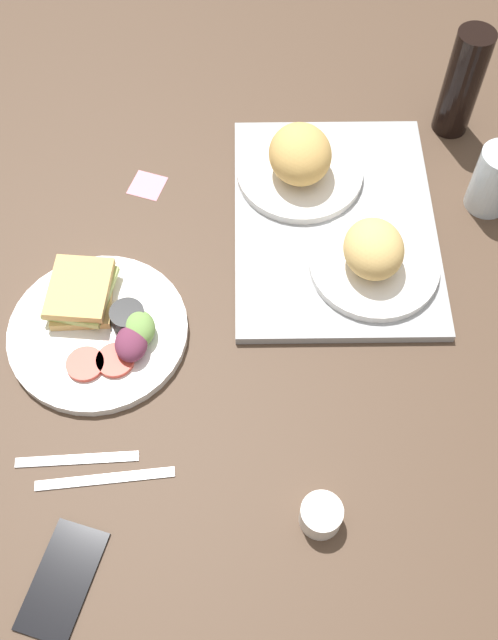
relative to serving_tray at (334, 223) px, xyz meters
The scene contains 12 objects.
ground_plane 25.77cm from the serving_tray, 45.40° to the right, with size 190.00×150.00×3.00cm, color #4C3828.
serving_tray is the anchor object (origin of this frame).
bread_plate_near 11.93cm from the serving_tray, 152.28° to the right, with size 21.60×21.60×9.66cm.
bread_plate_far 11.69cm from the serving_tray, 24.81° to the left, with size 20.48×20.48×8.74cm.
plate_with_salad 41.91cm from the serving_tray, 64.16° to the right, with size 27.22×27.22×5.40cm.
drinking_glass 26.97cm from the serving_tray, 97.55° to the left, with size 7.25×7.25×11.79cm, color silver.
soda_bottle 33.42cm from the serving_tray, 132.69° to the left, with size 6.40×6.40×20.16cm, color black.
espresso_cup 49.58cm from the serving_tray, ahead, with size 5.60×5.60×4.00cm, color silver.
fork 55.91cm from the serving_tray, 45.87° to the right, with size 17.00×1.40×0.50cm, color #B7B7BC.
knife 55.35cm from the serving_tray, 40.75° to the right, with size 19.00×1.40×0.50cm, color #B7B7BC.
cell_phone 68.56cm from the serving_tray, 36.60° to the right, with size 14.40×7.20×0.80cm, color black.
sticky_note 33.04cm from the serving_tray, 108.51° to the right, with size 5.60×5.60×0.12cm, color pink.
Camera 1 is at (58.17, 0.02, 97.57)cm, focal length 41.47 mm.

